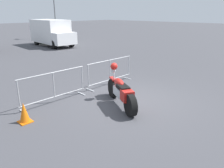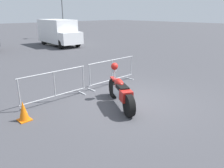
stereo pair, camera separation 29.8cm
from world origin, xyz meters
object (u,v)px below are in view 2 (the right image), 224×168
at_px(delivery_van, 58,32).
at_px(traffic_cone, 23,111).
at_px(crowd_barrier_near, 54,86).
at_px(crowd_barrier_far, 112,72).
at_px(street_lamp, 62,5).
at_px(motorcycle, 121,91).

distance_m(delivery_van, traffic_cone, 15.01).
xyz_separation_m(crowd_barrier_near, delivery_van, (7.19, 11.66, 0.68)).
height_order(crowd_barrier_far, street_lamp, street_lamp).
bearing_deg(crowd_barrier_far, motorcycle, -127.19).
xyz_separation_m(crowd_barrier_far, street_lamp, (8.07, 16.55, 3.15)).
distance_m(crowd_barrier_near, delivery_van, 13.72).
relative_size(motorcycle, crowd_barrier_near, 0.84).
xyz_separation_m(delivery_van, street_lamp, (3.62, 4.89, 2.47)).
relative_size(motorcycle, street_lamp, 0.37).
distance_m(crowd_barrier_near, crowd_barrier_far, 2.73).
height_order(motorcycle, delivery_van, delivery_van).
height_order(motorcycle, traffic_cone, motorcycle).
bearing_deg(crowd_barrier_far, delivery_van, 69.09).
xyz_separation_m(motorcycle, crowd_barrier_far, (1.37, 1.80, 0.07)).
relative_size(crowd_barrier_near, street_lamp, 0.44).
height_order(crowd_barrier_far, delivery_van, delivery_van).
distance_m(motorcycle, crowd_barrier_near, 2.26).
xyz_separation_m(crowd_barrier_near, street_lamp, (10.80, 16.55, 3.15)).
distance_m(motorcycle, street_lamp, 20.89).
relative_size(crowd_barrier_far, traffic_cone, 4.21).
bearing_deg(crowd_barrier_near, street_lamp, 56.87).
xyz_separation_m(motorcycle, street_lamp, (9.44, 18.35, 3.22)).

